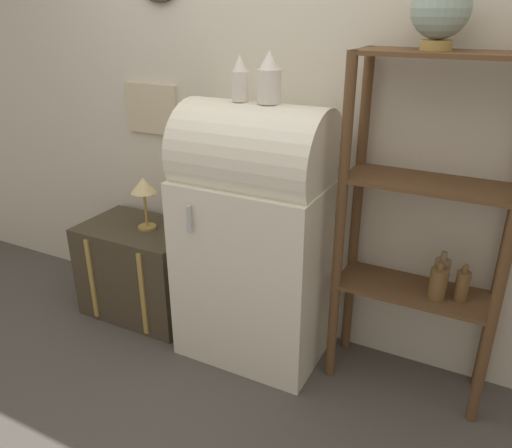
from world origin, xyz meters
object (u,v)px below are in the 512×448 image
suitcase_trunk (142,270)px  vase_left (240,80)px  globe (441,10)px  vase_center (269,79)px  desk_lamp (144,189)px  refrigerator (256,234)px

suitcase_trunk → vase_left: size_ratio=3.33×
vase_left → globe: bearing=7.8°
suitcase_trunk → globe: bearing=3.7°
vase_left → vase_center: vase_center is taller
vase_center → desk_lamp: size_ratio=0.74×
vase_left → refrigerator: bearing=7.4°
suitcase_trunk → desk_lamp: bearing=11.2°
suitcase_trunk → refrigerator: bearing=-0.3°
suitcase_trunk → globe: (1.59, 0.10, 1.53)m
globe → vase_center: bearing=-171.4°
suitcase_trunk → vase_center: bearing=-0.3°
refrigerator → desk_lamp: size_ratio=4.39×
suitcase_trunk → desk_lamp: (0.06, 0.01, 0.55)m
globe → desk_lamp: (-1.53, -0.09, -0.98)m
vase_center → desk_lamp: (-0.83, 0.02, -0.68)m
suitcase_trunk → vase_center: 1.52m
globe → vase_center: (-0.71, -0.11, -0.30)m
refrigerator → vase_center: vase_center is taller
vase_left → vase_center: (0.15, 0.01, 0.01)m
refrigerator → vase_left: vase_left is taller
vase_left → desk_lamp: 0.95m
desk_lamp → vase_center: bearing=-1.2°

